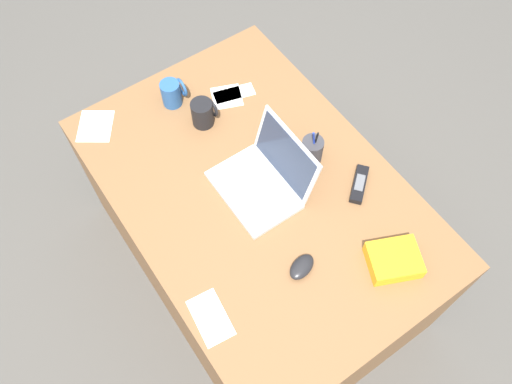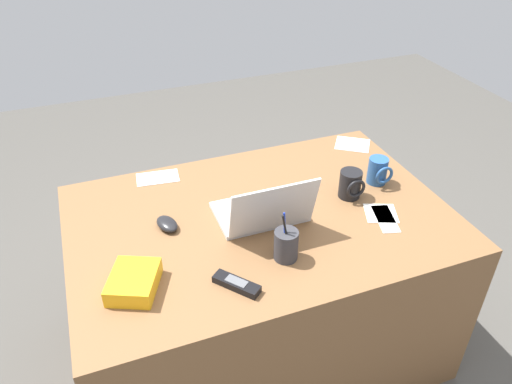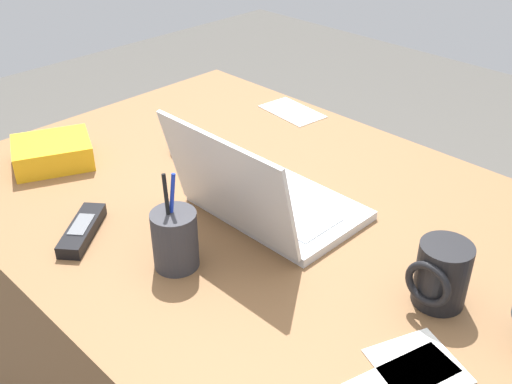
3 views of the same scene
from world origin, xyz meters
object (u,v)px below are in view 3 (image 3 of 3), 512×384
at_px(laptop, 265,199).
at_px(computer_mouse, 187,143).
at_px(coffee_mug_white, 442,274).
at_px(pen_holder, 175,239).
at_px(cordless_phone, 82,230).
at_px(snack_bag, 53,153).

bearing_deg(laptop, computer_mouse, -13.58).
relative_size(coffee_mug_white, pen_holder, 0.62).
height_order(cordless_phone, pen_holder, pen_holder).
bearing_deg(laptop, coffee_mug_white, -175.65).
xyz_separation_m(coffee_mug_white, pen_holder, (0.37, 0.24, -0.00)).
bearing_deg(laptop, cordless_phone, 54.29).
xyz_separation_m(computer_mouse, snack_bag, (0.16, 0.26, 0.01)).
distance_m(laptop, coffee_mug_white, 0.37).
xyz_separation_m(coffee_mug_white, snack_bag, (0.86, 0.21, -0.03)).
distance_m(cordless_phone, snack_bag, 0.31).
distance_m(coffee_mug_white, cordless_phone, 0.65).
bearing_deg(pen_holder, cordless_phone, 19.87).
distance_m(laptop, cordless_phone, 0.35).
xyz_separation_m(computer_mouse, cordless_phone, (-0.14, 0.36, -0.00)).
distance_m(computer_mouse, snack_bag, 0.31).
relative_size(computer_mouse, coffee_mug_white, 0.94).
bearing_deg(laptop, pen_holder, 87.60).
bearing_deg(cordless_phone, computer_mouse, -69.53).
bearing_deg(snack_bag, computer_mouse, -121.12).
distance_m(pen_holder, snack_bag, 0.49).
relative_size(coffee_mug_white, snack_bag, 0.66).
distance_m(laptop, snack_bag, 0.53).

